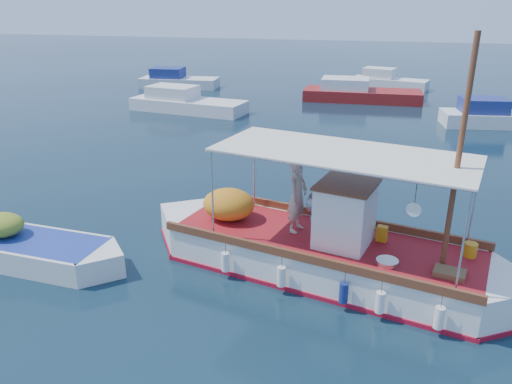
# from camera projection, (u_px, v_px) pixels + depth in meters

# --- Properties ---
(ground) EXTENTS (160.00, 160.00, 0.00)m
(ground) POSITION_uv_depth(u_px,v_px,m) (303.00, 255.00, 14.41)
(ground) COLOR black
(ground) RESTS_ON ground
(fishing_caique) EXTENTS (10.46, 4.57, 6.54)m
(fishing_caique) POSITION_uv_depth(u_px,v_px,m) (320.00, 252.00, 13.38)
(fishing_caique) COLOR white
(fishing_caique) RESTS_ON ground
(dinghy) EXTENTS (6.21, 2.00, 1.52)m
(dinghy) POSITION_uv_depth(u_px,v_px,m) (26.00, 250.00, 14.01)
(dinghy) COLOR white
(dinghy) RESTS_ON ground
(bg_boat_nw) EXTENTS (7.92, 3.51, 1.80)m
(bg_boat_nw) POSITION_uv_depth(u_px,v_px,m) (185.00, 104.00, 32.63)
(bg_boat_nw) COLOR silver
(bg_boat_nw) RESTS_ON ground
(bg_boat_n) EXTENTS (8.36, 3.03, 1.80)m
(bg_boat_n) POSITION_uv_depth(u_px,v_px,m) (358.00, 94.00, 36.00)
(bg_boat_n) COLOR maroon
(bg_boat_n) RESTS_ON ground
(bg_boat_ne) EXTENTS (6.46, 3.09, 1.80)m
(bg_boat_ne) POSITION_uv_depth(u_px,v_px,m) (495.00, 118.00, 28.84)
(bg_boat_ne) COLOR silver
(bg_boat_ne) RESTS_ON ground
(bg_boat_far_w) EXTENTS (6.56, 2.88, 1.80)m
(bg_boat_far_w) POSITION_uv_depth(u_px,v_px,m) (177.00, 81.00, 41.38)
(bg_boat_far_w) COLOR silver
(bg_boat_far_w) RESTS_ON ground
(bg_boat_far_n) EXTENTS (6.37, 3.41, 1.80)m
(bg_boat_far_n) POSITION_uv_depth(u_px,v_px,m) (387.00, 82.00, 41.03)
(bg_boat_far_n) COLOR silver
(bg_boat_far_n) RESTS_ON ground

